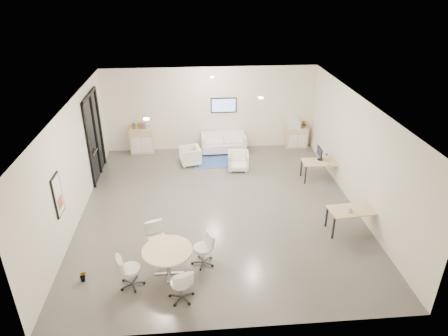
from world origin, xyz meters
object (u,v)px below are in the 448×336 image
sideboard_left (142,141)px  armchair_right (238,160)px  round_table (167,253)px  desk_rear (321,163)px  sideboard_right (297,137)px  desk_front (354,212)px  armchair_left (190,155)px  loveseat (223,143)px

sideboard_left → armchair_right: sideboard_left is taller
armchair_right → round_table: bearing=-107.5°
desk_rear → round_table: (-4.90, -4.31, 0.02)m
sideboard_left → armchair_right: (3.52, -1.77, -0.13)m
armchair_right → round_table: 5.74m
sideboard_left → round_table: sideboard_left is taller
desk_rear → round_table: 6.53m
sideboard_right → desk_rear: 2.77m
sideboard_right → desk_front: sideboard_right is taller
armchair_left → round_table: armchair_left is taller
sideboard_right → desk_front: size_ratio=0.60×
armchair_right → desk_rear: (2.66, -0.96, 0.23)m
desk_front → loveseat: bearing=112.7°
loveseat → round_table: bearing=-106.9°
loveseat → desk_front: loveseat is taller
loveseat → armchair_left: size_ratio=2.36×
sideboard_right → loveseat: size_ratio=0.48×
armchair_right → desk_rear: 2.84m
desk_rear → armchair_right: bearing=162.6°
loveseat → round_table: loveseat is taller
sideboard_left → sideboard_right: (6.05, 0.03, -0.08)m
sideboard_left → loveseat: (3.12, -0.17, -0.15)m
sideboard_left → armchair_left: bearing=-33.0°
loveseat → sideboard_right: bearing=2.1°
armchair_left → armchair_right: armchair_left is taller
armchair_left → armchair_right: (1.69, -0.59, -0.00)m
sideboard_left → desk_rear: size_ratio=0.77×
sideboard_left → loveseat: sideboard_left is taller
armchair_right → round_table: (-2.24, -5.28, 0.25)m
sideboard_left → round_table: (1.28, -7.05, 0.12)m
sideboard_left → loveseat: size_ratio=0.58×
armchair_left → desk_front: (4.29, -4.56, 0.25)m
armchair_right → round_table: armchair_right is taller
sideboard_left → armchair_right: 3.94m
armchair_left → round_table: 5.89m
sideboard_right → round_table: size_ratio=0.72×
armchair_left → desk_rear: (4.35, -1.55, 0.23)m
round_table → armchair_right: bearing=67.0°
sideboard_right → desk_front: 5.77m
sideboard_left → armchair_right: bearing=-26.7°
sideboard_right → loveseat: (-2.93, -0.20, -0.07)m
armchair_right → sideboard_right: bearing=40.9°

